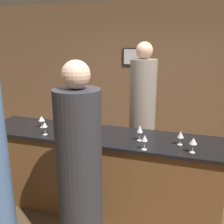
{
  "coord_description": "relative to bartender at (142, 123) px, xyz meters",
  "views": [
    {
      "loc": [
        1.0,
        -2.54,
        2.02
      ],
      "look_at": [
        0.16,
        0.1,
        1.25
      ],
      "focal_mm": 40.0,
      "sensor_mm": 36.0,
      "label": 1
    }
  ],
  "objects": [
    {
      "name": "wine_glass_3",
      "position": [
        0.67,
        -0.92,
        0.16
      ],
      "size": [
        0.07,
        0.07,
        0.15
      ],
      "color": "silver",
      "rests_on": "bar_counter"
    },
    {
      "name": "wine_glass_4",
      "position": [
        -0.95,
        -0.92,
        0.16
      ],
      "size": [
        0.06,
        0.06,
        0.15
      ],
      "color": "silver",
      "rests_on": "bar_counter"
    },
    {
      "name": "bartender",
      "position": [
        0.0,
        0.0,
        0.0
      ],
      "size": [
        0.36,
        0.36,
        2.03
      ],
      "rotation": [
        0.0,
        0.0,
        3.14
      ],
      "color": "gray",
      "rests_on": "ground_plane"
    },
    {
      "name": "wine_glass_0",
      "position": [
        0.21,
        -0.99,
        0.16
      ],
      "size": [
        0.06,
        0.06,
        0.15
      ],
      "color": "silver",
      "rests_on": "bar_counter"
    },
    {
      "name": "wine_bottle_0",
      "position": [
        -0.93,
        -0.48,
        0.16
      ],
      "size": [
        0.08,
        0.08,
        0.31
      ],
      "color": "#19381E",
      "rests_on": "bar_counter"
    },
    {
      "name": "wine_glass_5",
      "position": [
        0.54,
        -0.76,
        0.15
      ],
      "size": [
        0.07,
        0.07,
        0.15
      ],
      "color": "silver",
      "rests_on": "bar_counter"
    },
    {
      "name": "wine_glass_1",
      "position": [
        -0.72,
        -0.94,
        0.15
      ],
      "size": [
        0.07,
        0.07,
        0.15
      ],
      "color": "silver",
      "rests_on": "bar_counter"
    },
    {
      "name": "wine_glass_2",
      "position": [
        -1.13,
        -0.7,
        0.15
      ],
      "size": [
        0.08,
        0.08,
        0.15
      ],
      "color": "silver",
      "rests_on": "bar_counter"
    },
    {
      "name": "wine_glass_6",
      "position": [
        0.12,
        -0.77,
        0.18
      ],
      "size": [
        0.06,
        0.06,
        0.18
      ],
      "color": "silver",
      "rests_on": "bar_counter"
    },
    {
      "name": "back_wall",
      "position": [
        -0.4,
        1.72,
        0.45
      ],
      "size": [
        8.0,
        0.08,
        2.8
      ],
      "color": "brown",
      "rests_on": "ground_plane"
    },
    {
      "name": "guest_0",
      "position": [
        -0.26,
        -1.49,
        -0.08
      ],
      "size": [
        0.39,
        0.39,
        1.89
      ],
      "color": "#2D2D33",
      "rests_on": "ground_plane"
    },
    {
      "name": "ground_plane",
      "position": [
        -0.4,
        -0.71,
        -0.95
      ],
      "size": [
        14.0,
        14.0,
        0.0
      ],
      "primitive_type": "plane",
      "color": "#4C3823"
    },
    {
      "name": "bar_counter",
      "position": [
        -0.4,
        -0.71,
        -0.45
      ],
      "size": [
        2.84,
        0.66,
        1.0
      ],
      "color": "brown",
      "rests_on": "ground_plane"
    }
  ]
}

